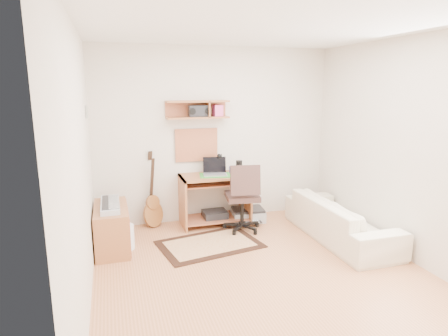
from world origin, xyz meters
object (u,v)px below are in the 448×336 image
object	(u,v)px
desk	(215,200)
cabinet	(112,228)
task_chair	(242,196)
sofa	(340,213)
printer	(248,215)

from	to	relation	value
desk	cabinet	size ratio (longest dim) A/B	1.11
task_chair	sofa	bearing A→B (deg)	-21.50
task_chair	cabinet	xyz separation A→B (m)	(-1.79, -0.12, -0.23)
cabinet	sofa	xyz separation A→B (m)	(2.96, -0.54, 0.09)
cabinet	printer	xyz separation A→B (m)	(2.01, 0.47, -0.19)
cabinet	sofa	bearing A→B (deg)	-10.43
cabinet	printer	bearing A→B (deg)	13.19
task_chair	cabinet	bearing A→B (deg)	-167.65
cabinet	printer	size ratio (longest dim) A/B	1.86
task_chair	cabinet	distance (m)	1.81
task_chair	printer	bearing A→B (deg)	66.13
cabinet	task_chair	bearing A→B (deg)	3.98
desk	sofa	xyz separation A→B (m)	(1.47, -1.03, -0.01)
desk	printer	size ratio (longest dim) A/B	2.07
sofa	printer	bearing A→B (deg)	42.97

